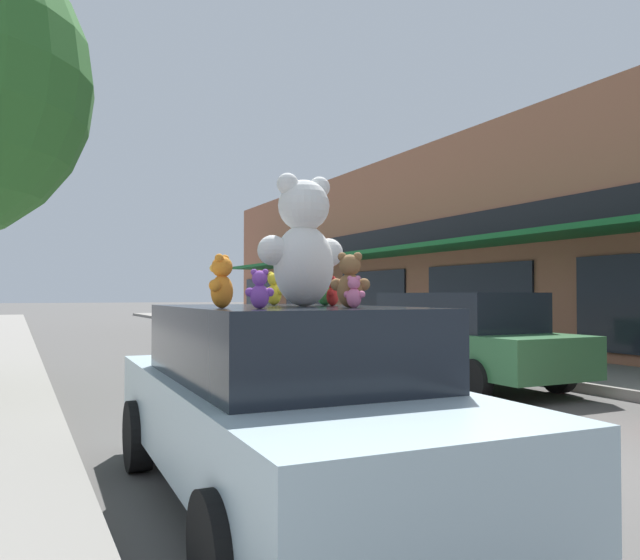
{
  "coord_description": "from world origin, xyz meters",
  "views": [
    {
      "loc": [
        -4.36,
        -4.84,
        1.58
      ],
      "look_at": [
        -1.21,
        1.6,
        1.75
      ],
      "focal_mm": 35.0,
      "sensor_mm": 36.0,
      "label": 1
    }
  ],
  "objects": [
    {
      "name": "ground_plane",
      "position": [
        0.0,
        0.0,
        0.0
      ],
      "size": [
        260.0,
        260.0,
        0.0
      ],
      "primitive_type": "plane",
      "color": "#514F4C"
    },
    {
      "name": "storefront_row",
      "position": [
        13.09,
        8.19,
        3.06
      ],
      "size": [
        14.59,
        37.64,
        6.11
      ],
      "color": "#9E6047",
      "rests_on": "ground_plane"
    },
    {
      "name": "plush_art_car",
      "position": [
        -2.54,
        -0.48,
        0.78
      ],
      "size": [
        2.03,
        4.57,
        1.49
      ],
      "rotation": [
        0.0,
        0.0,
        -0.03
      ],
      "color": "#ADC6D1",
      "rests_on": "ground_plane"
    },
    {
      "name": "teddy_bear_giant",
      "position": [
        -2.39,
        -0.53,
        1.98
      ],
      "size": [
        0.75,
        0.48,
        1.0
      ],
      "rotation": [
        0.0,
        0.0,
        3.25
      ],
      "color": "white",
      "rests_on": "plush_art_car"
    },
    {
      "name": "teddy_bear_yellow",
      "position": [
        -2.37,
        0.11,
        1.63
      ],
      "size": [
        0.16,
        0.22,
        0.29
      ],
      "rotation": [
        0.0,
        0.0,
        1.96
      ],
      "color": "yellow",
      "rests_on": "plush_art_car"
    },
    {
      "name": "teddy_bear_orange",
      "position": [
        -3.15,
        -0.92,
        1.66
      ],
      "size": [
        0.23,
        0.25,
        0.35
      ],
      "rotation": [
        0.0,
        0.0,
        4.04
      ],
      "color": "orange",
      "rests_on": "plush_art_car"
    },
    {
      "name": "teddy_bear_green",
      "position": [
        -2.08,
        -0.27,
        1.63
      ],
      "size": [
        0.21,
        0.15,
        0.28
      ],
      "rotation": [
        0.0,
        0.0,
        2.77
      ],
      "color": "green",
      "rests_on": "plush_art_car"
    },
    {
      "name": "teddy_bear_purple",
      "position": [
        -3.0,
        -1.21,
        1.61
      ],
      "size": [
        0.19,
        0.14,
        0.25
      ],
      "rotation": [
        0.0,
        0.0,
        2.78
      ],
      "color": "purple",
      "rests_on": "plush_art_car"
    },
    {
      "name": "teddy_bear_red",
      "position": [
        -2.11,
        -0.46,
        1.61
      ],
      "size": [
        0.15,
        0.18,
        0.24
      ],
      "rotation": [
        0.0,
        0.0,
        4.17
      ],
      "color": "red",
      "rests_on": "plush_art_car"
    },
    {
      "name": "teddy_bear_pink",
      "position": [
        -2.34,
        -1.23,
        1.6
      ],
      "size": [
        0.13,
        0.16,
        0.21
      ],
      "rotation": [
        0.0,
        0.0,
        2.16
      ],
      "color": "pink",
      "rests_on": "plush_art_car"
    },
    {
      "name": "teddy_bear_brown",
      "position": [
        -2.31,
        -1.12,
        1.68
      ],
      "size": [
        0.27,
        0.24,
        0.38
      ],
      "rotation": [
        0.0,
        0.0,
        2.54
      ],
      "color": "olive",
      "rests_on": "plush_art_car"
    },
    {
      "name": "parked_car_far_center",
      "position": [
        2.66,
        3.99,
        0.85
      ],
      "size": [
        1.91,
        4.77,
        1.62
      ],
      "color": "#336B3D",
      "rests_on": "ground_plane"
    }
  ]
}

